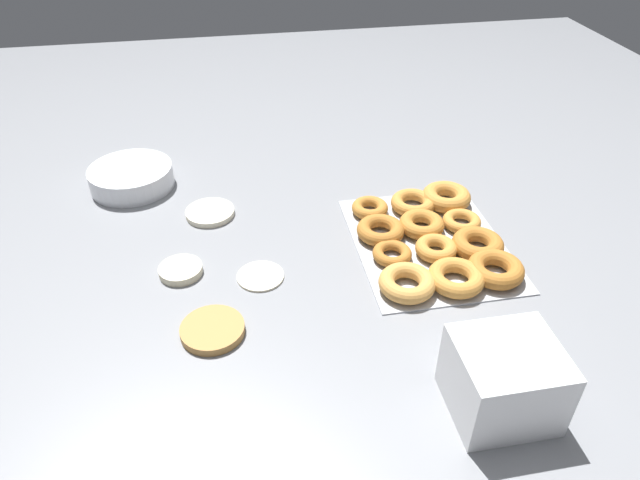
% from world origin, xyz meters
% --- Properties ---
extents(ground_plane, '(3.00, 3.00, 0.00)m').
position_xyz_m(ground_plane, '(0.00, 0.00, 0.00)').
color(ground_plane, gray).
extents(pancake_0, '(0.08, 0.08, 0.02)m').
position_xyz_m(pancake_0, '(-0.01, 0.17, 0.01)').
color(pancake_0, beige).
rests_on(pancake_0, ground_plane).
extents(pancake_1, '(0.11, 0.11, 0.01)m').
position_xyz_m(pancake_1, '(0.19, 0.11, 0.01)').
color(pancake_1, beige).
rests_on(pancake_1, ground_plane).
extents(pancake_2, '(0.11, 0.11, 0.02)m').
position_xyz_m(pancake_2, '(-0.18, 0.12, 0.01)').
color(pancake_2, '#B27F42').
rests_on(pancake_2, ground_plane).
extents(pancake_3, '(0.09, 0.09, 0.01)m').
position_xyz_m(pancake_3, '(-0.04, 0.02, 0.00)').
color(pancake_3, beige).
rests_on(pancake_3, ground_plane).
extents(donut_tray, '(0.38, 0.30, 0.04)m').
position_xyz_m(donut_tray, '(-0.01, -0.34, 0.02)').
color(donut_tray, '#ADAFB5').
rests_on(donut_tray, ground_plane).
extents(batter_bowl, '(0.19, 0.19, 0.05)m').
position_xyz_m(batter_bowl, '(0.35, 0.29, 0.03)').
color(batter_bowl, white).
rests_on(batter_bowl, ground_plane).
extents(container_stack, '(0.13, 0.15, 0.12)m').
position_xyz_m(container_stack, '(-0.41, -0.30, 0.06)').
color(container_stack, white).
rests_on(container_stack, ground_plane).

